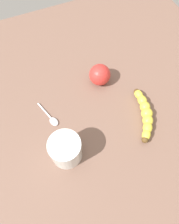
% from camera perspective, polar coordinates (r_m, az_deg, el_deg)
% --- Properties ---
extents(wooden_tabletop, '(1.20, 1.20, 0.03)m').
position_cam_1_polar(wooden_tabletop, '(0.71, 1.52, -0.13)').
color(wooden_tabletop, brown).
rests_on(wooden_tabletop, ground).
extents(banana, '(0.09, 0.19, 0.04)m').
position_cam_1_polar(banana, '(0.70, 15.36, -0.40)').
color(banana, yellow).
rests_on(banana, wooden_tabletop).
extents(smoothie_glass, '(0.09, 0.09, 0.09)m').
position_cam_1_polar(smoothie_glass, '(0.60, -6.70, -10.57)').
color(smoothie_glass, silver).
rests_on(smoothie_glass, wooden_tabletop).
extents(apple_fruit, '(0.08, 0.08, 0.08)m').
position_cam_1_polar(apple_fruit, '(0.74, 2.93, 10.43)').
color(apple_fruit, red).
rests_on(apple_fruit, wooden_tabletop).
extents(teaspoon, '(0.05, 0.11, 0.01)m').
position_cam_1_polar(teaspoon, '(0.69, -10.34, -2.28)').
color(teaspoon, silver).
rests_on(teaspoon, wooden_tabletop).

